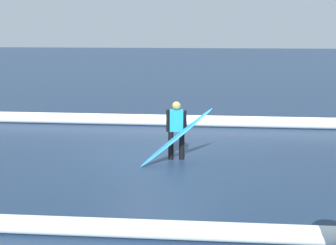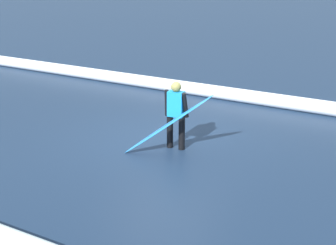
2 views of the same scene
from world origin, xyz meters
name	(u,v)px [view 1 (image 1 of 2)]	position (x,y,z in m)	size (l,w,h in m)	color
ground_plane	(157,155)	(0.00, 0.00, 0.00)	(147.99, 147.99, 0.00)	#1C2F49
surfer	(176,127)	(-0.56, 0.34, 0.84)	(0.52, 0.26, 1.50)	black
surfboard	(177,137)	(-0.61, 0.75, 0.68)	(1.83, 1.02, 1.38)	#268CE5
wave_crest_foreground	(141,120)	(1.09, -3.73, 0.20)	(0.39, 0.39, 21.07)	white
wave_crest_midground	(227,232)	(-1.79, 4.84, 0.15)	(0.31, 0.31, 23.09)	white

